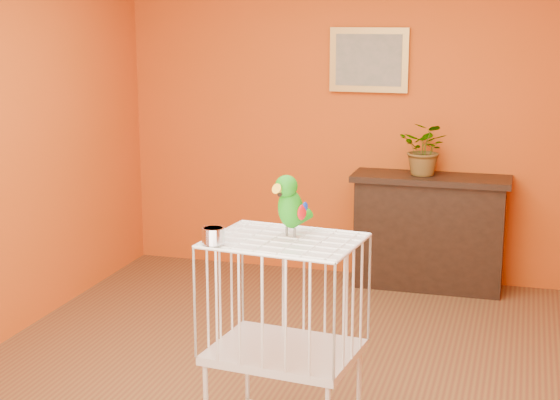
% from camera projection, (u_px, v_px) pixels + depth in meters
% --- Properties ---
extents(ground, '(4.50, 4.50, 0.00)m').
position_uv_depth(ground, '(293.00, 384.00, 4.98)').
color(ground, brown).
rests_on(ground, ground).
extents(room_shell, '(4.50, 4.50, 4.50)m').
position_uv_depth(room_shell, '(294.00, 113.00, 4.64)').
color(room_shell, '#CA4E13').
rests_on(room_shell, ground).
extents(console_cabinet, '(1.20, 0.43, 0.89)m').
position_uv_depth(console_cabinet, '(429.00, 232.00, 6.65)').
color(console_cabinet, black).
rests_on(console_cabinet, ground).
extents(potted_plant, '(0.46, 0.49, 0.32)m').
position_uv_depth(potted_plant, '(424.00, 156.00, 6.48)').
color(potted_plant, '#26722D').
rests_on(potted_plant, console_cabinet).
extents(framed_picture, '(0.62, 0.04, 0.50)m').
position_uv_depth(framed_picture, '(369.00, 60.00, 6.68)').
color(framed_picture, '#C09644').
rests_on(framed_picture, room_shell).
extents(birdcage, '(0.74, 0.60, 1.07)m').
position_uv_depth(birdcage, '(284.00, 341.00, 4.16)').
color(birdcage, silver).
rests_on(birdcage, ground).
extents(feed_cup, '(0.11, 0.11, 0.08)m').
position_uv_depth(feed_cup, '(213.00, 236.00, 3.95)').
color(feed_cup, silver).
rests_on(feed_cup, birdcage).
extents(parrot, '(0.17, 0.27, 0.31)m').
position_uv_depth(parrot, '(290.00, 205.00, 4.09)').
color(parrot, '#59544C').
rests_on(parrot, birdcage).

